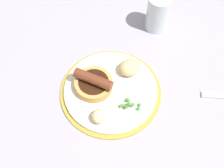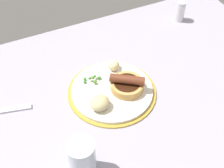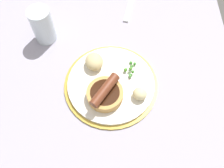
# 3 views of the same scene
# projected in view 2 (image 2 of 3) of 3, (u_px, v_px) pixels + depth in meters

# --- Properties ---
(dining_table) EXTENTS (1.10, 0.80, 0.03)m
(dining_table) POSITION_uv_depth(u_px,v_px,m) (131.00, 102.00, 0.90)
(dining_table) COLOR #9E99AD
(dining_table) RESTS_ON ground
(dinner_plate) EXTENTS (0.26, 0.26, 0.01)m
(dinner_plate) POSITION_uv_depth(u_px,v_px,m) (112.00, 91.00, 0.90)
(dinner_plate) COLOR #B79333
(dinner_plate) RESTS_ON dining_table
(sausage_pudding) EXTENTS (0.09, 0.09, 0.05)m
(sausage_pudding) POSITION_uv_depth(u_px,v_px,m) (128.00, 84.00, 0.88)
(sausage_pudding) COLOR tan
(sausage_pudding) RESTS_ON dinner_plate
(pea_pile) EXTENTS (0.05, 0.04, 0.02)m
(pea_pile) POSITION_uv_depth(u_px,v_px,m) (92.00, 79.00, 0.91)
(pea_pile) COLOR #4C8C2D
(pea_pile) RESTS_ON dinner_plate
(potato_chunk_0) EXTENTS (0.07, 0.06, 0.04)m
(potato_chunk_0) POSITION_uv_depth(u_px,v_px,m) (100.00, 103.00, 0.83)
(potato_chunk_0) COLOR #CCB77F
(potato_chunk_0) RESTS_ON dinner_plate
(potato_chunk_1) EXTENTS (0.05, 0.05, 0.03)m
(potato_chunk_1) POSITION_uv_depth(u_px,v_px,m) (114.00, 65.00, 0.94)
(potato_chunk_1) COLOR beige
(potato_chunk_1) RESTS_ON dinner_plate
(drinking_glass) EXTENTS (0.06, 0.06, 0.11)m
(drinking_glass) POSITION_uv_depth(u_px,v_px,m) (82.00, 159.00, 0.69)
(drinking_glass) COLOR silver
(drinking_glass) RESTS_ON dining_table
(salt_shaker) EXTENTS (0.03, 0.03, 0.07)m
(salt_shaker) POSITION_uv_depth(u_px,v_px,m) (180.00, 11.00, 1.12)
(salt_shaker) COLOR silver
(salt_shaker) RESTS_ON dining_table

